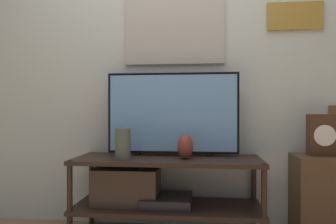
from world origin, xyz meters
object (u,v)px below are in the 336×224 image
object	(u,v)px
vase_urn_stoneware	(185,147)
mantel_clock	(322,135)
television	(173,113)
vase_tall_ceramic	(123,144)

from	to	relation	value
vase_urn_stoneware	mantel_clock	size ratio (longest dim) A/B	0.59
television	mantel_clock	bearing A→B (deg)	-1.52
vase_urn_stoneware	mantel_clock	world-z (taller)	mantel_clock
vase_urn_stoneware	mantel_clock	xyz separation A→B (m)	(1.00, 0.12, 0.08)
vase_tall_ceramic	mantel_clock	bearing A→B (deg)	7.57
vase_tall_ceramic	mantel_clock	size ratio (longest dim) A/B	0.74
vase_urn_stoneware	vase_tall_ceramic	xyz separation A→B (m)	(-0.45, -0.07, 0.02)
television	vase_urn_stoneware	xyz separation A→B (m)	(0.11, -0.15, -0.24)
television	vase_tall_ceramic	xyz separation A→B (m)	(-0.34, -0.22, -0.22)
vase_urn_stoneware	vase_tall_ceramic	distance (m)	0.45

